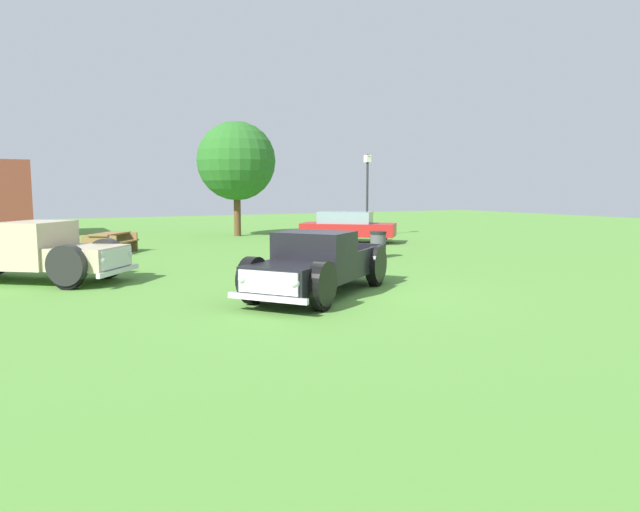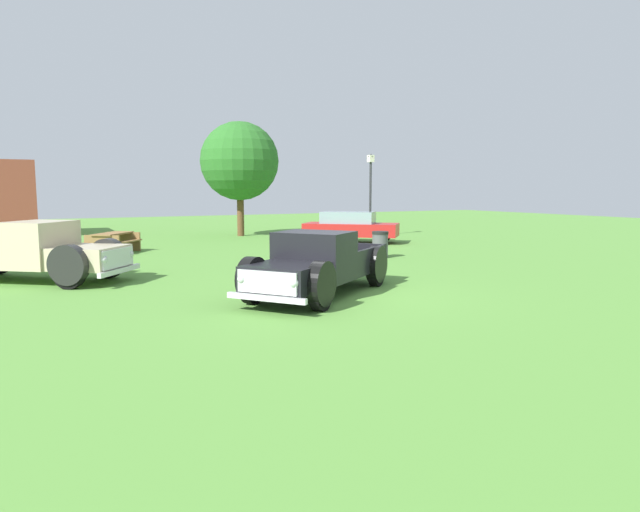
# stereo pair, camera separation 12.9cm
# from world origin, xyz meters

# --- Properties ---
(ground_plane) EXTENTS (80.00, 80.00, 0.00)m
(ground_plane) POSITION_xyz_m (0.00, 0.00, 0.00)
(ground_plane) COLOR #548C38
(pickup_truck_foreground) EXTENTS (4.92, 4.28, 1.49)m
(pickup_truck_foreground) POSITION_xyz_m (-0.61, 0.06, 0.71)
(pickup_truck_foreground) COLOR black
(pickup_truck_foreground) RESTS_ON ground_plane
(pickup_truck_behind_left) EXTENTS (5.27, 4.69, 1.61)m
(pickup_truck_behind_left) POSITION_xyz_m (-6.06, 5.28, 0.77)
(pickup_truck_behind_left) COLOR #C6B793
(pickup_truck_behind_left) RESTS_ON ground_plane
(sedan_distant_a) EXTENTS (4.35, 4.12, 1.42)m
(sedan_distant_a) POSITION_xyz_m (6.84, 11.00, 0.75)
(sedan_distant_a) COLOR #B21E1E
(sedan_distant_a) RESTS_ON ground_plane
(lamp_post_near) EXTENTS (0.36, 0.36, 4.26)m
(lamp_post_near) POSITION_xyz_m (9.51, 13.49, 2.23)
(lamp_post_near) COLOR #2D2D33
(lamp_post_near) RESTS_ON ground_plane
(picnic_table) EXTENTS (2.26, 2.33, 0.78)m
(picnic_table) POSITION_xyz_m (-3.44, 11.56, 0.49)
(picnic_table) COLOR olive
(picnic_table) RESTS_ON ground_plane
(trash_can) EXTENTS (0.59, 0.59, 0.95)m
(trash_can) POSITION_xyz_m (4.84, 5.51, 0.48)
(trash_can) COLOR #4C4C51
(trash_can) RESTS_ON ground_plane
(oak_tree_east) EXTENTS (4.07, 4.07, 5.94)m
(oak_tree_east) POSITION_xyz_m (3.63, 16.90, 3.89)
(oak_tree_east) COLOR brown
(oak_tree_east) RESTS_ON ground_plane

